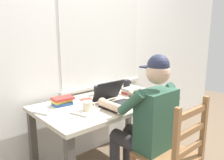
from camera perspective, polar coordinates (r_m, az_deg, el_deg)
The scene contains 14 objects.
back_wall at distance 2.48m, azimuth -8.07°, elevation 9.24°, with size 6.00×0.08×2.60m.
desk at distance 2.24m, azimuth -1.05°, elevation -7.85°, with size 1.39×0.77×0.75m.
seated_person at distance 1.94m, azimuth 8.65°, elevation -9.89°, with size 0.50×0.60×1.26m.
wooden_chair at distance 1.90m, azimuth 15.30°, elevation -18.41°, with size 0.42×0.42×0.95m.
laptop at distance 2.09m, azimuth 0.88°, elevation -5.00°, with size 0.33×0.34×0.21m.
computer_mouse at distance 2.23m, azimuth 7.36°, elevation -4.88°, with size 0.06×0.10×0.03m, color black.
coffee_mug_white at distance 1.90m, azimuth -6.22°, elevation -6.86°, with size 0.12×0.08×0.09m.
coffee_mug_dark at distance 2.74m, azimuth 3.84°, elevation -0.93°, with size 0.12×0.08×0.09m.
coffee_mug_spare at distance 2.41m, azimuth -3.72°, elevation -2.72°, with size 0.12×0.08×0.10m.
book_stack_main at distance 2.07m, azimuth -12.71°, elevation -5.56°, with size 0.20×0.16×0.09m.
book_stack_side at distance 2.46m, azimuth 4.65°, elevation -2.72°, with size 0.17×0.15×0.07m.
paper_pile_near_laptop at distance 2.04m, azimuth -15.87°, elevation -7.10°, with size 0.26×0.18×0.02m, color white.
paper_pile_back_corner at distance 1.93m, azimuth -6.63°, elevation -7.89°, with size 0.22×0.18×0.02m, color silver.
landscape_photo_print at distance 2.28m, azimuth -6.73°, elevation -4.90°, with size 0.13×0.09×0.00m, color #C63D33.
Camera 1 is at (-1.36, -1.60, 1.42)m, focal length 35.65 mm.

